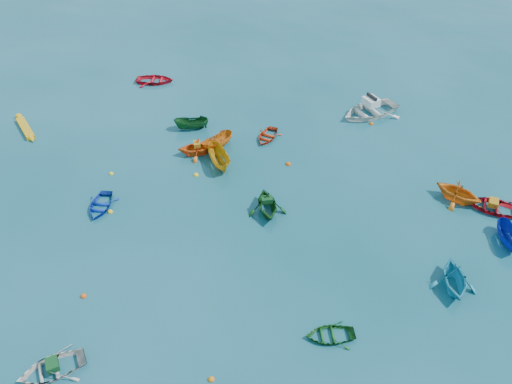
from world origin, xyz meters
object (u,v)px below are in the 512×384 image
Objects in this scene: dinghy_blue_sw at (101,207)px; motorboat_white at (369,114)px; dinghy_white_near at (53,371)px; kayak_yellow at (26,130)px.

motorboat_white is (8.95, 20.17, 0.00)m from dinghy_blue_sw.
dinghy_white_near is at bearing -67.74° from motorboat_white.
dinghy_white_near is 29.17m from motorboat_white.
kayak_yellow is at bearing 176.87° from dinghy_white_near.
dinghy_blue_sw is 0.90× the size of dinghy_white_near.
dinghy_blue_sw is at bearing -82.57° from kayak_yellow.
dinghy_blue_sw is 22.06m from motorboat_white.
dinghy_white_near is 0.75× the size of kayak_yellow.
dinghy_blue_sw is 11.30m from dinghy_white_near.
dinghy_blue_sw is at bearing -87.68° from motorboat_white.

